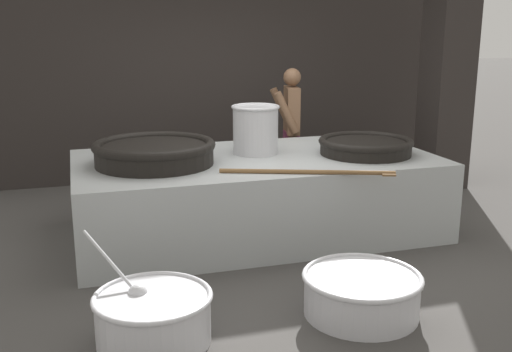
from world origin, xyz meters
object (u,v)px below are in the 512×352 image
at_px(prep_bowl_vegetables, 153,315).
at_px(stock_pot, 256,129).
at_px(giant_wok_far, 366,146).
at_px(giant_wok_near, 154,152).
at_px(prep_bowl_meat, 362,292).
at_px(cook, 291,126).

bearing_deg(prep_bowl_vegetables, stock_pot, 57.26).
xyz_separation_m(giant_wok_far, stock_pot, (-1.08, 0.38, 0.17)).
relative_size(giant_wok_near, prep_bowl_meat, 1.31).
height_order(giant_wok_far, stock_pot, stock_pot).
bearing_deg(prep_bowl_vegetables, prep_bowl_meat, -1.69).
bearing_deg(giant_wok_far, prep_bowl_meat, -117.00).
distance_m(giant_wok_far, prep_bowl_meat, 2.15).
distance_m(stock_pot, prep_bowl_vegetables, 2.68).
distance_m(giant_wok_near, cook, 2.38).
relative_size(giant_wok_far, cook, 0.61).
xyz_separation_m(stock_pot, cook, (0.83, 1.20, -0.20)).
relative_size(stock_pot, cook, 0.32).
distance_m(giant_wok_near, prep_bowl_vegetables, 2.07).
height_order(stock_pot, prep_bowl_vegetables, stock_pot).
relative_size(giant_wok_far, stock_pot, 1.93).
height_order(giant_wok_near, giant_wok_far, giant_wok_near).
distance_m(cook, prep_bowl_vegetables, 4.05).
bearing_deg(prep_bowl_meat, giant_wok_near, 122.28).
bearing_deg(prep_bowl_meat, cook, 78.75).
distance_m(giant_wok_near, stock_pot, 1.11).
bearing_deg(stock_pot, prep_bowl_vegetables, -122.74).
distance_m(cook, prep_bowl_meat, 3.51).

